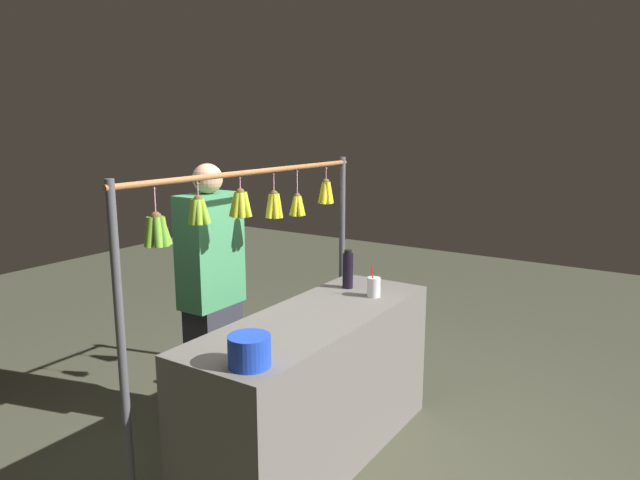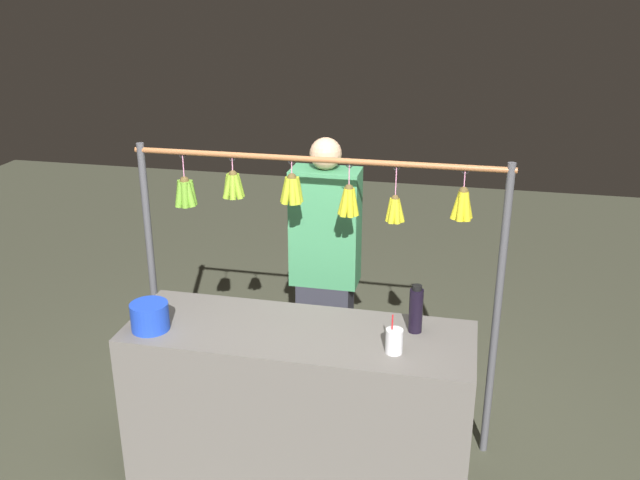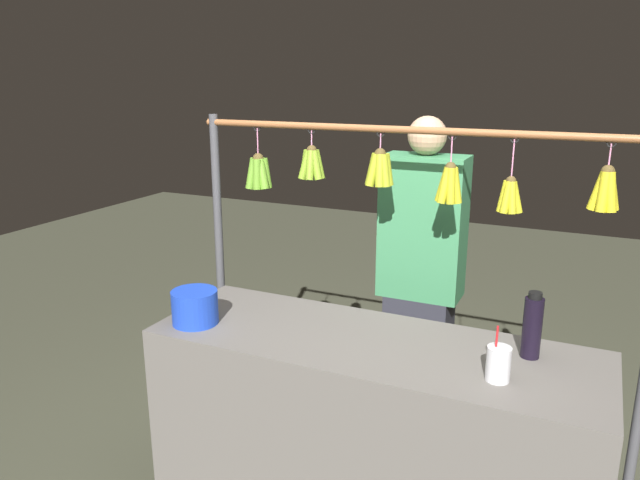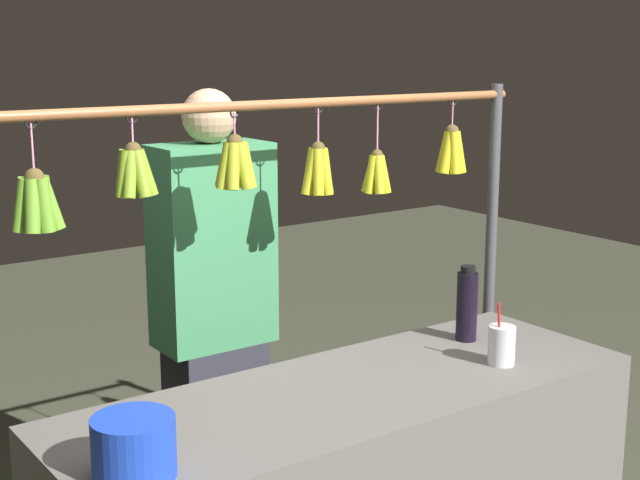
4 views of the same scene
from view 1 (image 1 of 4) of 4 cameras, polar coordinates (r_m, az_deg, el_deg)
The scene contains 7 objects.
ground_plane at distance 3.82m, azimuth -0.51°, elevation -20.53°, with size 12.00×12.00×0.00m, color #454635.
market_counter at distance 3.60m, azimuth -0.52°, elevation -14.34°, with size 1.86×0.63×0.91m, color #66605B.
display_rack at distance 3.54m, azimuth -6.69°, elevation -0.25°, with size 2.12×0.14×1.78m.
water_bottle at distance 3.94m, azimuth 2.77°, elevation -2.97°, with size 0.07×0.07×0.27m.
blue_bucket at distance 2.73m, azimuth -6.99°, elevation -10.84°, with size 0.20×0.20×0.15m, color blue.
drink_cup at distance 3.77m, azimuth 5.33°, elevation -4.65°, with size 0.09×0.09×0.20m.
vendor_person at distance 3.89m, azimuth -10.62°, elevation -5.84°, with size 0.42×0.23×1.78m.
Camera 1 is at (2.70, 1.79, 2.02)m, focal length 32.36 mm.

